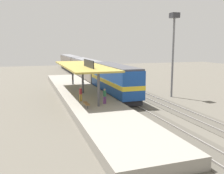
% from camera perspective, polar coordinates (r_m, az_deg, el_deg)
% --- Properties ---
extents(ground_plane, '(120.00, 120.00, 0.00)m').
position_cam_1_polar(ground_plane, '(36.74, 3.58, -2.10)').
color(ground_plane, '#5B564C').
extents(track_near, '(3.20, 110.00, 0.16)m').
position_cam_1_polar(track_near, '(36.05, 0.63, -2.26)').
color(track_near, '#4E4941').
rests_on(track_near, ground).
extents(track_far, '(3.20, 110.00, 0.16)m').
position_cam_1_polar(track_far, '(37.78, 7.24, -1.79)').
color(track_far, '#4E4941').
rests_on(track_far, ground).
extents(platform, '(6.00, 44.00, 0.90)m').
position_cam_1_polar(platform, '(34.76, -6.55, -2.06)').
color(platform, gray).
rests_on(platform, ground).
extents(station_canopy, '(5.20, 18.00, 4.70)m').
position_cam_1_polar(station_canopy, '(34.09, -6.65, 4.65)').
color(station_canopy, '#47474C').
rests_on(station_canopy, platform).
extents(platform_bench, '(0.44, 1.70, 0.50)m').
position_cam_1_polar(platform_bench, '(26.44, -5.85, -3.74)').
color(platform_bench, '#333338').
rests_on(platform_bench, platform).
extents(locomotive, '(2.93, 14.43, 4.44)m').
position_cam_1_polar(locomotive, '(35.95, 0.47, 1.56)').
color(locomotive, '#28282D').
rests_on(locomotive, track_near).
extents(passenger_carriage_front, '(2.90, 20.00, 4.24)m').
position_cam_1_polar(passenger_carriage_front, '(53.19, -5.87, 4.00)').
color(passenger_carriage_front, '#28282D').
rests_on(passenger_carriage_front, track_near).
extents(passenger_carriage_rear, '(2.90, 20.00, 4.24)m').
position_cam_1_polar(passenger_carriage_rear, '(73.56, -9.45, 5.43)').
color(passenger_carriage_rear, '#28282D').
rests_on(passenger_carriage_rear, track_near).
extents(light_mast, '(1.10, 1.10, 11.70)m').
position_cam_1_polar(light_mast, '(36.56, 13.75, 10.84)').
color(light_mast, slate).
rests_on(light_mast, ground).
extents(person_waiting, '(0.34, 0.34, 1.71)m').
position_cam_1_polar(person_waiting, '(29.43, -7.09, -1.39)').
color(person_waiting, olive).
rests_on(person_waiting, platform).
extents(person_walking, '(0.34, 0.34, 1.71)m').
position_cam_1_polar(person_walking, '(28.00, -1.68, -1.88)').
color(person_walking, '#663375').
rests_on(person_walking, platform).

